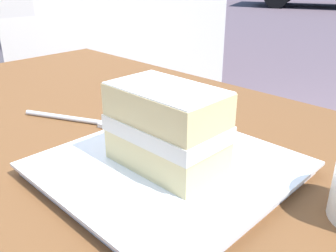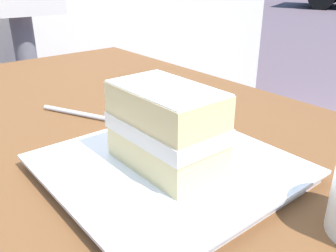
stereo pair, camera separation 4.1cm
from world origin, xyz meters
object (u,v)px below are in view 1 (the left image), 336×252
Objects in this scene: patio_table at (110,230)px; dessert_plate at (168,168)px; cake_slice at (166,127)px; dessert_fork at (78,119)px.

dessert_plate is (-0.08, -0.03, 0.12)m from patio_table.
dessert_fork is at bearing -4.65° from cake_slice.
patio_table is 7.73× the size of dessert_fork.
dessert_fork reaches higher than patio_table.
dessert_plate is 0.05m from cake_slice.
dessert_plate is 1.64× the size of dessert_fork.
cake_slice is at bearing 105.61° from dessert_plate.
patio_table is 0.15m from dessert_plate.
cake_slice is 0.83× the size of dessert_fork.
cake_slice is (-0.08, -0.03, 0.18)m from patio_table.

